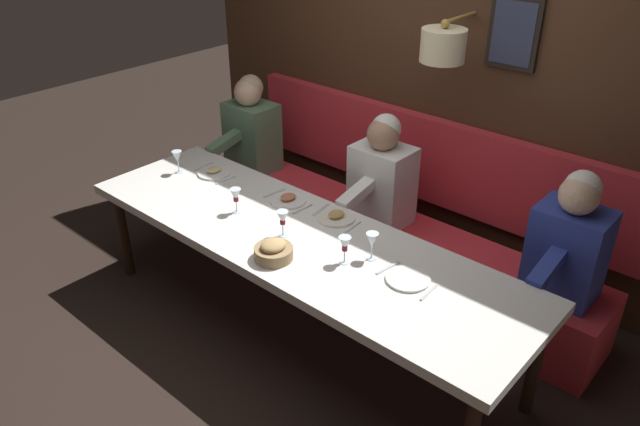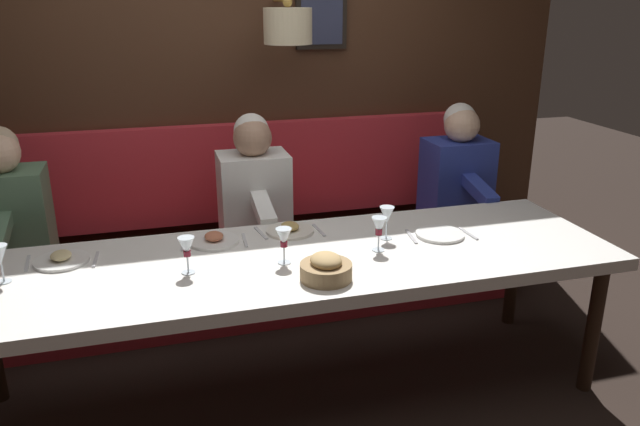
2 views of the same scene
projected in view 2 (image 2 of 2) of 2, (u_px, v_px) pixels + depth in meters
ground_plane at (297, 393)px, 3.08m from camera, size 12.00×12.00×0.00m
dining_table at (295, 268)px, 2.85m from camera, size 0.90×3.01×0.74m
banquette_bench at (262, 278)px, 3.81m from camera, size 0.52×3.21×0.45m
back_wall_panel at (240, 79)px, 3.95m from camera, size 0.59×4.41×2.90m
diner_nearest at (457, 170)px, 3.93m from camera, size 0.60×0.40×0.79m
diner_near at (254, 187)px, 3.60m from camera, size 0.60×0.40×0.79m
diner_middle at (8, 207)px, 3.26m from camera, size 0.60×0.40×0.79m
place_setting_0 at (290, 230)px, 3.11m from camera, size 0.24×0.32×0.05m
place_setting_1 at (440, 234)px, 3.07m from camera, size 0.24×0.32×0.01m
place_setting_2 at (62, 259)px, 2.76m from camera, size 0.24×0.32×0.05m
place_setting_3 at (214, 240)px, 2.98m from camera, size 0.24×0.32×0.05m
wine_glass_0 at (284, 239)px, 2.72m from camera, size 0.07×0.07×0.16m
wine_glass_1 at (387, 216)px, 3.00m from camera, size 0.07×0.07×0.16m
wine_glass_2 at (187, 248)px, 2.63m from camera, size 0.07×0.07×0.16m
wine_glass_3 at (0, 256)px, 2.54m from camera, size 0.07×0.07×0.16m
wine_glass_4 at (379, 227)px, 2.86m from camera, size 0.07×0.07×0.16m
bread_bowl at (326, 268)px, 2.59m from camera, size 0.22×0.22×0.12m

